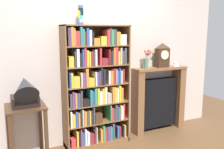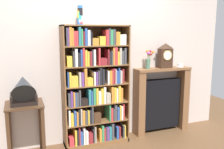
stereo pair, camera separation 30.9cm
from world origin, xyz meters
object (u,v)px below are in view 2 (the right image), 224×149
gramophone (23,90)px  teacup_with_saucer (180,65)px  cup_stack (80,15)px  side_table_left (25,119)px  flower_vase (149,59)px  bookshelf (95,88)px  mantel_clock (165,56)px  fireplace_mantel (161,100)px

gramophone → teacup_with_saucer: size_ratio=3.66×
cup_stack → side_table_left: cup_stack is taller
flower_vase → bookshelf: bearing=-177.5°
cup_stack → gramophone: (-0.81, -0.19, -0.96)m
cup_stack → side_table_left: size_ratio=0.35×
cup_stack → side_table_left: bearing=-172.4°
gramophone → teacup_with_saucer: bearing=4.5°
mantel_clock → flower_vase: 0.31m
cup_stack → side_table_left: 1.60m
flower_vase → teacup_with_saucer: flower_vase is taller
bookshelf → flower_vase: (0.91, 0.04, 0.39)m
bookshelf → mantel_clock: 1.30m
bookshelf → gramophone: bookshelf is taller
fireplace_mantel → mantel_clock: size_ratio=2.72×
flower_vase → side_table_left: bearing=-176.5°
gramophone → fireplace_mantel: bearing=5.7°
gramophone → mantel_clock: mantel_clock is taller
bookshelf → gramophone: (-1.01, -0.16, 0.09)m
side_table_left → gramophone: 0.42m
cup_stack → fireplace_mantel: 1.95m
side_table_left → fireplace_mantel: 2.20m
cup_stack → flower_vase: cup_stack is taller
bookshelf → side_table_left: bearing=-175.6°
gramophone → side_table_left: bearing=90.0°
gramophone → bookshelf: bearing=8.8°
teacup_with_saucer → fireplace_mantel: bearing=176.7°
fireplace_mantel → mantel_clock: (0.04, -0.02, 0.76)m
mantel_clock → flower_vase: size_ratio=1.32×
fireplace_mantel → cup_stack: bearing=-178.8°
gramophone → flower_vase: bearing=5.9°
cup_stack → fireplace_mantel: (1.38, 0.03, -1.38)m
mantel_clock → teacup_with_saucer: size_ratio=3.06×
fireplace_mantel → teacup_with_saucer: 0.68m
bookshelf → teacup_with_saucer: 1.54m
side_table_left → fireplace_mantel: bearing=3.6°
fireplace_mantel → side_table_left: bearing=-176.4°
side_table_left → mantel_clock: (2.23, 0.11, 0.76)m
bookshelf → gramophone: bearing=-171.2°
side_table_left → teacup_with_saucer: bearing=2.7°
bookshelf → teacup_with_saucer: size_ratio=13.48×
mantel_clock → cup_stack: bearing=-179.7°
cup_stack → gramophone: bearing=-166.9°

